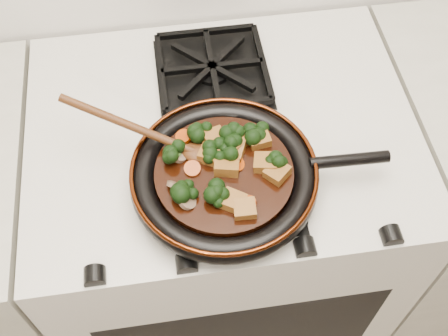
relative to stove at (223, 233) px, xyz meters
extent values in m
cube|color=beige|center=(0.00, 0.00, 0.00)|extent=(0.76, 0.60, 0.90)
cylinder|color=black|center=(-0.02, -0.14, 0.48)|extent=(0.30, 0.30, 0.01)
torus|color=black|center=(-0.02, -0.14, 0.49)|extent=(0.33, 0.33, 0.04)
torus|color=#471C0A|center=(-0.02, -0.14, 0.51)|extent=(0.33, 0.33, 0.01)
cylinder|color=black|center=(0.20, -0.15, 0.51)|extent=(0.14, 0.03, 0.02)
cylinder|color=black|center=(-0.02, -0.14, 0.50)|extent=(0.24, 0.24, 0.02)
cube|color=brown|center=(0.07, -0.16, 0.52)|extent=(0.05, 0.05, 0.02)
cube|color=brown|center=(0.01, -0.09, 0.52)|extent=(0.06, 0.06, 0.03)
cube|color=brown|center=(0.00, -0.23, 0.52)|extent=(0.04, 0.04, 0.02)
cube|color=brown|center=(0.05, -0.09, 0.52)|extent=(0.04, 0.04, 0.02)
cube|color=brown|center=(-0.01, -0.14, 0.52)|extent=(0.05, 0.05, 0.03)
cube|color=brown|center=(0.00, -0.11, 0.52)|extent=(0.05, 0.05, 0.03)
cube|color=brown|center=(-0.02, -0.12, 0.52)|extent=(0.05, 0.05, 0.02)
cube|color=brown|center=(0.00, -0.11, 0.52)|extent=(0.04, 0.04, 0.02)
cube|color=brown|center=(-0.01, -0.21, 0.52)|extent=(0.05, 0.05, 0.02)
cube|color=brown|center=(-0.04, -0.11, 0.52)|extent=(0.05, 0.05, 0.02)
cube|color=brown|center=(-0.02, -0.08, 0.52)|extent=(0.05, 0.05, 0.03)
cube|color=brown|center=(0.06, -0.14, 0.52)|extent=(0.05, 0.05, 0.03)
cylinder|color=#A83404|center=(-0.08, -0.06, 0.51)|extent=(0.03, 0.03, 0.01)
cylinder|color=#A83404|center=(-0.07, -0.13, 0.51)|extent=(0.03, 0.03, 0.01)
cylinder|color=#A83404|center=(0.01, -0.21, 0.51)|extent=(0.03, 0.03, 0.02)
cylinder|color=#A83404|center=(0.00, -0.13, 0.51)|extent=(0.03, 0.03, 0.02)
cylinder|color=brown|center=(-0.09, -0.10, 0.52)|extent=(0.04, 0.04, 0.02)
cylinder|color=brown|center=(-0.09, -0.20, 0.52)|extent=(0.04, 0.04, 0.03)
cylinder|color=brown|center=(-0.10, -0.16, 0.52)|extent=(0.04, 0.04, 0.03)
ellipsoid|color=#4A2610|center=(-0.06, -0.10, 0.51)|extent=(0.07, 0.06, 0.02)
cylinder|color=#4A2610|center=(-0.17, -0.05, 0.55)|extent=(0.02, 0.02, 0.25)
camera|label=1|loc=(-0.10, -0.67, 1.31)|focal=45.00mm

